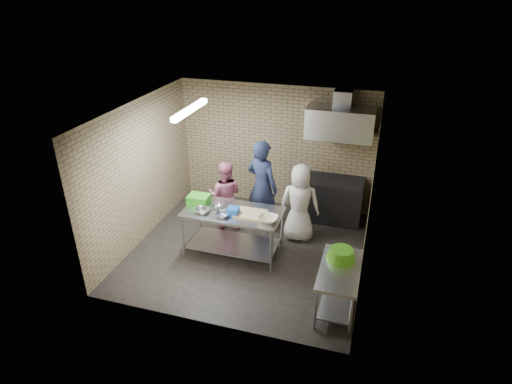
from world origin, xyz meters
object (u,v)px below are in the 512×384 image
at_px(green_basin, 341,254).
at_px(woman_pink, 225,195).
at_px(blue_tub, 233,211).
at_px(bottle_green, 364,127).
at_px(side_counter, 338,288).
at_px(bottle_red, 343,124).
at_px(woman_white, 300,203).
at_px(green_crate, 199,199).
at_px(stove, 333,200).
at_px(man_navy, 262,186).
at_px(prep_table, 233,232).

distance_m(green_basin, woman_pink, 2.94).
xyz_separation_m(blue_tub, bottle_green, (1.99, 2.13, 1.07)).
distance_m(side_counter, bottle_red, 3.44).
bearing_deg(side_counter, blue_tub, 156.59).
bearing_deg(woman_white, bottle_green, -135.95).
xyz_separation_m(side_counter, woman_pink, (-2.50, 1.82, 0.34)).
bearing_deg(bottle_red, blue_tub, -126.76).
distance_m(green_crate, woman_white, 1.91).
relative_size(stove, man_navy, 0.63).
bearing_deg(bottle_red, bottle_green, 0.00).
height_order(green_crate, woman_white, woman_white).
bearing_deg(man_navy, woman_white, -167.65).
bearing_deg(man_navy, side_counter, 154.15).
bearing_deg(bottle_red, green_crate, -140.80).
xyz_separation_m(green_crate, green_basin, (2.72, -0.83, -0.12)).
relative_size(bottle_green, woman_pink, 0.11).
bearing_deg(side_counter, man_navy, 132.34).
distance_m(green_crate, bottle_green, 3.50).
relative_size(woman_pink, woman_white, 0.92).
bearing_deg(prep_table, stove, 48.36).
distance_m(green_basin, bottle_green, 2.98).
xyz_separation_m(prep_table, bottle_green, (2.04, 2.03, 1.58)).
relative_size(side_counter, blue_tub, 6.14).
relative_size(blue_tub, bottle_red, 1.09).
height_order(prep_table, woman_white, woman_white).
height_order(green_basin, bottle_green, bottle_green).
distance_m(stove, bottle_green, 1.65).
distance_m(blue_tub, woman_pink, 1.11).
bearing_deg(green_crate, bottle_red, 39.20).
distance_m(bottle_red, man_navy, 2.03).
height_order(side_counter, woman_pink, woman_pink).
distance_m(side_counter, woman_pink, 3.11).
xyz_separation_m(green_crate, woman_white, (1.76, 0.72, -0.18)).
xyz_separation_m(prep_table, green_basin, (2.02, -0.71, 0.40)).
distance_m(stove, man_navy, 1.63).
bearing_deg(blue_tub, man_navy, 78.20).
distance_m(green_crate, bottle_red, 3.20).
xyz_separation_m(green_crate, blue_tub, (0.75, -0.22, -0.01)).
distance_m(blue_tub, man_navy, 1.10).
bearing_deg(bottle_red, green_basin, -82.10).
relative_size(prep_table, woman_white, 1.13).
distance_m(man_navy, woman_white, 0.82).
bearing_deg(green_basin, bottle_green, 89.58).
bearing_deg(prep_table, green_basin, -19.41).
bearing_deg(bottle_red, side_counter, -82.38).
height_order(bottle_green, man_navy, bottle_green).
distance_m(blue_tub, woman_white, 1.39).
height_order(stove, woman_white, woman_white).
xyz_separation_m(prep_table, green_crate, (-0.70, 0.12, 0.52)).
relative_size(bottle_red, woman_pink, 0.13).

